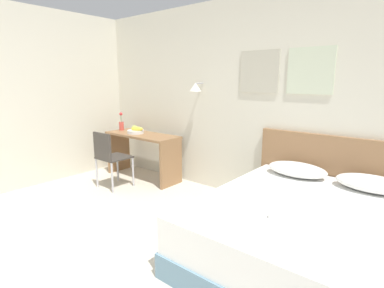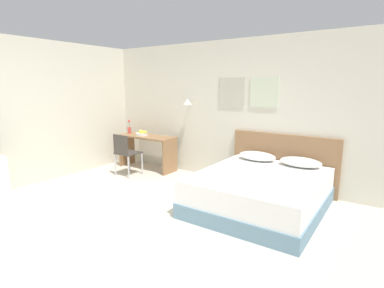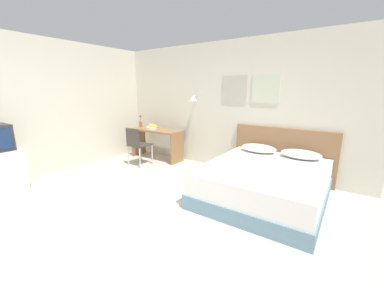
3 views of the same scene
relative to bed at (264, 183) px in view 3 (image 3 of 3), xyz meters
The scene contains 13 objects.
ground_plane 2.26m from the bed, 128.00° to the right, with size 24.00×24.00×0.00m, color beige.
wall_back 2.05m from the bed, 141.95° to the left, with size 5.85×0.31×2.65m.
wall_left 4.48m from the bed, 154.72° to the right, with size 0.06×5.82×2.65m.
bed is the anchor object (origin of this frame).
headboard 1.04m from the bed, 90.00° to the left, with size 1.84×0.06×1.00m.
pillow_left 0.90m from the bed, 116.05° to the left, with size 0.65×0.38×0.15m.
pillow_right 0.90m from the bed, 63.95° to the left, with size 0.65×0.38×0.15m.
folded_towel_near_foot 0.42m from the bed, 86.11° to the right, with size 0.33×0.28×0.06m.
desk 2.99m from the bed, 166.45° to the left, with size 1.32×0.50×0.74m.
desk_chair 2.90m from the bed, behind, with size 0.42×0.42×0.86m.
fruit_bowl 3.13m from the bed, 167.49° to the left, with size 0.30×0.27×0.13m.
flower_vase 3.58m from the bed, 168.16° to the left, with size 0.08×0.08×0.31m.
tv_stand 4.28m from the bed, 148.55° to the right, with size 0.47×0.60×0.72m.
Camera 3 is at (2.40, -1.69, 1.69)m, focal length 22.00 mm.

